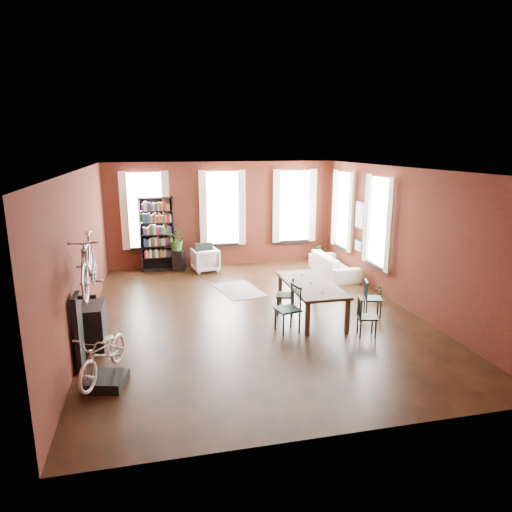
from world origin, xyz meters
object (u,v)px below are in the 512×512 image
object	(u,v)px
dining_chair_a	(287,309)
bicycle_floor	(102,333)
dining_chair_d	(373,298)
bike_trainer	(106,381)
dining_chair_c	(367,317)
cream_sofa	(334,261)
white_armchair	(205,259)
console_table	(94,325)
bookshelf	(157,234)
plant_stand	(179,260)
dining_chair_b	(285,295)
dining_table	(311,300)

from	to	relation	value
dining_chair_a	bicycle_floor	size ratio (longest dim) A/B	0.65
dining_chair_d	bike_trainer	world-z (taller)	dining_chair_d
dining_chair_c	cream_sofa	bearing A→B (deg)	-0.02
white_armchair	console_table	bearing A→B (deg)	51.40
console_table	bicycle_floor	world-z (taller)	bicycle_floor
bookshelf	plant_stand	distance (m)	1.01
bookshelf	console_table	size ratio (longest dim) A/B	2.75
dining_chair_c	dining_chair_b	bearing A→B (deg)	52.43
dining_table	dining_chair_a	size ratio (longest dim) A/B	2.29
console_table	cream_sofa	bearing A→B (deg)	29.33
dining_chair_c	white_armchair	size ratio (longest dim) A/B	1.04
dining_chair_c	bike_trainer	xyz separation A→B (m)	(-4.85, -0.90, -0.31)
white_armchair	cream_sofa	distance (m)	3.80
dining_chair_b	plant_stand	bearing A→B (deg)	-134.07
dining_chair_b	bookshelf	world-z (taller)	bookshelf
dining_chair_c	dining_chair_a	bearing A→B (deg)	83.45
dining_chair_d	console_table	xyz separation A→B (m)	(-5.81, -0.24, -0.00)
dining_chair_c	cream_sofa	size ratio (longest dim) A/B	0.38
dining_chair_a	bike_trainer	xyz separation A→B (m)	(-3.38, -1.45, -0.40)
cream_sofa	bicycle_floor	xyz separation A→B (m)	(-5.89, -5.13, 0.49)
dining_table	console_table	size ratio (longest dim) A/B	2.75
white_armchair	plant_stand	distance (m)	0.79
dining_chair_d	console_table	size ratio (longest dim) A/B	1.00
dining_chair_b	dining_chair_c	xyz separation A→B (m)	(1.22, -1.53, -0.04)
white_armchair	cream_sofa	world-z (taller)	cream_sofa
dining_chair_a	console_table	world-z (taller)	dining_chair_a
bike_trainer	plant_stand	size ratio (longest dim) A/B	0.91
dining_chair_d	bicycle_floor	distance (m)	5.80
dining_chair_c	white_armchair	distance (m)	6.05
bike_trainer	bookshelf	bearing A→B (deg)	82.19
dining_chair_a	dining_chair_c	bearing A→B (deg)	58.27
dining_table	bookshelf	distance (m)	5.69
white_armchair	bicycle_floor	size ratio (longest dim) A/B	0.51
bike_trainer	dining_table	bearing A→B (deg)	27.78
bookshelf	bike_trainer	distance (m)	6.97
dining_chair_b	white_armchair	xyz separation A→B (m)	(-1.32, 3.96, -0.06)
dining_table	bike_trainer	distance (m)	4.68
white_armchair	cream_sofa	bearing A→B (deg)	151.17
bike_trainer	bicycle_floor	bearing A→B (deg)	129.72
dining_chair_b	bookshelf	bearing A→B (deg)	-129.21
dining_chair_a	dining_table	bearing A→B (deg)	122.59
dining_chair_b	console_table	distance (m)	4.05
dining_chair_d	bookshelf	world-z (taller)	bookshelf
dining_chair_c	dining_table	bearing A→B (deg)	43.15
dining_chair_d	white_armchair	world-z (taller)	dining_chair_d
dining_chair_d	bike_trainer	xyz separation A→B (m)	(-5.46, -1.88, -0.32)
console_table	dining_chair_d	bearing A→B (deg)	2.40
dining_chair_c	bike_trainer	bearing A→B (deg)	114.37
dining_chair_c	white_armchair	xyz separation A→B (m)	(-2.55, 5.49, -0.02)
dining_chair_d	plant_stand	size ratio (longest dim) A/B	1.27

